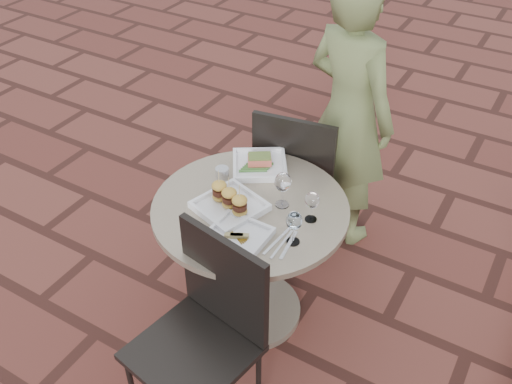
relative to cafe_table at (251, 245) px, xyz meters
The scene contains 13 objects.
ground 0.53m from the cafe_table, 150.41° to the right, with size 60.00×60.00×0.00m, color brown.
cafe_table is the anchor object (origin of this frame).
chair_far 0.58m from the cafe_table, 94.40° to the left, with size 0.50×0.50×0.93m.
chair_near 0.55m from the cafe_table, 77.50° to the right, with size 0.51×0.51×0.93m.
diner 0.93m from the cafe_table, 83.47° to the left, with size 0.58×0.38×1.58m, color #626F3D.
plate_salmon 0.40m from the cafe_table, 112.47° to the left, with size 0.36×0.36×0.07m.
plate_sliders 0.30m from the cafe_table, 135.12° to the right, with size 0.34×0.34×0.17m.
plate_tuna 0.35m from the cafe_table, 73.66° to the right, with size 0.25×0.25×0.03m.
wine_glass_right 0.47m from the cafe_table, 22.41° to the right, with size 0.07×0.07×0.16m.
wine_glass_mid 0.40m from the cafe_table, 32.72° to the left, with size 0.08×0.08×0.18m.
wine_glass_far 0.45m from the cafe_table, 10.67° to the left, with size 0.06×0.06×0.15m.
steel_ramekin 0.38m from the cafe_table, 152.53° to the left, with size 0.07×0.07×0.05m, color silver.
cutlery_set 0.38m from the cafe_table, 30.19° to the right, with size 0.10×0.22×0.00m, color silver, non-canonical shape.
Camera 1 is at (1.23, -1.60, 2.37)m, focal length 40.00 mm.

